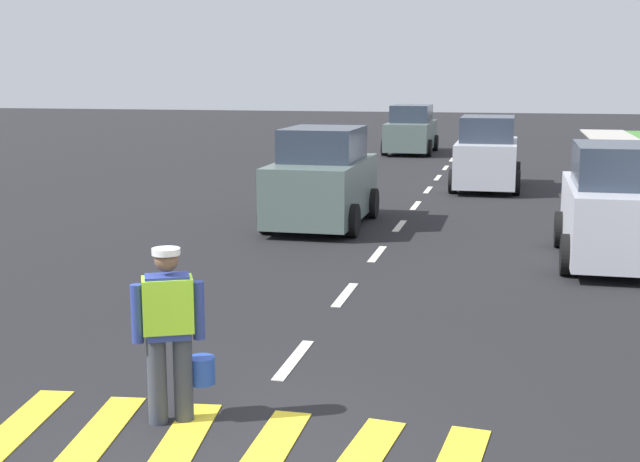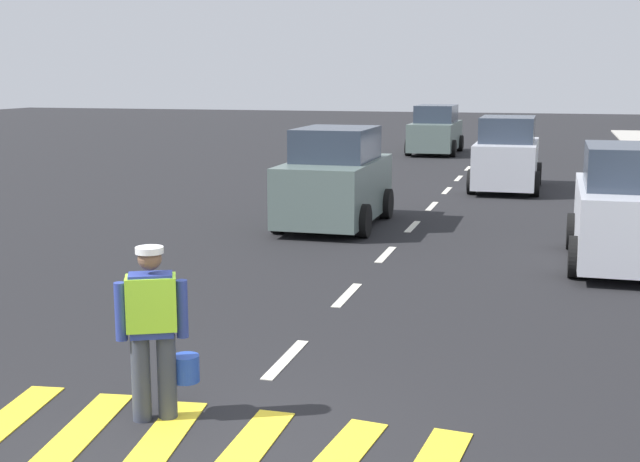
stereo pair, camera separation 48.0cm
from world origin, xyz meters
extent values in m
plane|color=black|center=(0.00, 21.00, 0.00)|extent=(96.00, 96.00, 0.00)
cube|color=yellow|center=(-2.00, 0.24, 0.01)|extent=(0.60, 1.93, 0.01)
cube|color=yellow|center=(-1.20, 0.24, 0.01)|extent=(0.61, 1.93, 0.01)
cube|color=yellow|center=(-0.40, 0.24, 0.01)|extent=(0.60, 1.93, 0.01)
cube|color=yellow|center=(0.40, 0.24, 0.01)|extent=(0.38, 1.90, 0.01)
cube|color=silver|center=(0.00, 2.70, 0.01)|extent=(0.14, 1.40, 0.01)
cube|color=silver|center=(0.00, 5.70, 0.01)|extent=(0.14, 1.40, 0.01)
cube|color=silver|center=(0.00, 8.70, 0.01)|extent=(0.14, 1.40, 0.01)
cube|color=silver|center=(0.00, 11.70, 0.01)|extent=(0.14, 1.40, 0.01)
cube|color=silver|center=(0.00, 14.70, 0.01)|extent=(0.14, 1.40, 0.01)
cube|color=silver|center=(0.00, 17.70, 0.01)|extent=(0.14, 1.40, 0.01)
cube|color=silver|center=(0.00, 20.70, 0.01)|extent=(0.14, 1.40, 0.01)
cube|color=silver|center=(0.00, 23.70, 0.01)|extent=(0.14, 1.40, 0.01)
cube|color=silver|center=(0.00, 26.70, 0.01)|extent=(0.14, 1.40, 0.01)
cube|color=silver|center=(0.00, 29.70, 0.01)|extent=(0.14, 1.40, 0.01)
cube|color=silver|center=(0.00, 32.70, 0.01)|extent=(0.14, 1.40, 0.01)
cube|color=silver|center=(0.00, 35.70, 0.01)|extent=(0.14, 1.40, 0.01)
cube|color=silver|center=(0.00, 38.70, 0.01)|extent=(0.14, 1.40, 0.01)
cube|color=silver|center=(0.00, 41.70, 0.01)|extent=(0.14, 1.40, 0.01)
cube|color=silver|center=(0.00, 44.70, 0.01)|extent=(0.14, 1.40, 0.01)
cube|color=silver|center=(0.00, 47.70, 0.01)|extent=(0.14, 1.40, 0.01)
cylinder|color=#383D4C|center=(-0.79, 0.69, 0.41)|extent=(0.18, 0.18, 0.82)
cylinder|color=#383D4C|center=(-0.57, 0.79, 0.41)|extent=(0.18, 0.18, 0.82)
cube|color=navy|center=(-0.68, 0.74, 1.12)|extent=(0.46, 0.39, 0.60)
cube|color=#A5EA33|center=(-0.68, 0.74, 1.14)|extent=(0.54, 0.45, 0.51)
cylinder|color=navy|center=(-0.93, 0.62, 1.07)|extent=(0.11, 0.11, 0.55)
cylinder|color=navy|center=(-0.42, 0.86, 1.07)|extent=(0.11, 0.11, 0.55)
sphere|color=brown|center=(-0.68, 0.74, 1.56)|extent=(0.22, 0.22, 0.22)
cylinder|color=silver|center=(-0.68, 0.74, 1.64)|extent=(0.26, 0.26, 0.06)
cylinder|color=#2347B7|center=(-0.45, 0.96, 0.45)|extent=(0.26, 0.26, 0.26)
cube|color=silver|center=(1.58, 18.42, 0.77)|extent=(1.66, 3.95, 1.19)
cube|color=#2D3847|center=(1.58, 18.32, 1.72)|extent=(1.46, 2.17, 0.70)
cylinder|color=black|center=(0.73, 19.64, 0.34)|extent=(0.22, 0.68, 0.68)
cylinder|color=black|center=(2.43, 19.64, 0.34)|extent=(0.22, 0.68, 0.68)
cylinder|color=black|center=(0.73, 17.20, 0.34)|extent=(0.22, 0.68, 0.68)
cylinder|color=black|center=(2.43, 17.20, 0.34)|extent=(0.22, 0.68, 0.68)
cube|color=slate|center=(-1.91, 29.20, 0.74)|extent=(1.75, 4.36, 1.11)
cube|color=#2D3847|center=(-1.91, 29.31, 1.64)|extent=(1.54, 2.40, 0.70)
cylinder|color=black|center=(-1.01, 27.85, 0.34)|extent=(0.22, 0.68, 0.68)
cylinder|color=black|center=(-2.81, 27.85, 0.34)|extent=(0.22, 0.68, 0.68)
cylinder|color=black|center=(-1.01, 30.55, 0.34)|extent=(0.22, 0.68, 0.68)
cylinder|color=black|center=(-2.81, 30.55, 0.34)|extent=(0.22, 0.68, 0.68)
cube|color=slate|center=(-1.66, 11.43, 0.79)|extent=(1.75, 3.88, 1.23)
cube|color=#2D3847|center=(-1.66, 11.53, 1.76)|extent=(1.54, 2.14, 0.70)
cylinder|color=black|center=(-0.76, 10.23, 0.34)|extent=(0.22, 0.68, 0.68)
cylinder|color=black|center=(-2.55, 10.23, 0.34)|extent=(0.22, 0.68, 0.68)
cylinder|color=black|center=(-0.76, 12.63, 0.34)|extent=(0.22, 0.68, 0.68)
cylinder|color=black|center=(-2.55, 12.63, 0.34)|extent=(0.22, 0.68, 0.68)
cube|color=silver|center=(4.09, 8.96, 0.77)|extent=(1.60, 3.83, 1.19)
cube|color=#2D3847|center=(4.09, 8.86, 1.72)|extent=(1.41, 2.11, 0.70)
cylinder|color=black|center=(3.27, 10.15, 0.34)|extent=(0.22, 0.68, 0.68)
cylinder|color=black|center=(3.27, 7.77, 0.34)|extent=(0.22, 0.68, 0.68)
camera|label=1|loc=(2.39, -6.32, 3.22)|focal=47.78mm
camera|label=2|loc=(2.85, -6.20, 3.22)|focal=47.78mm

